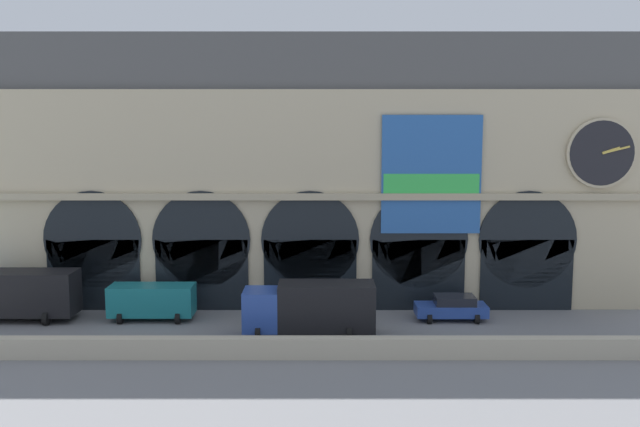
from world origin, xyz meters
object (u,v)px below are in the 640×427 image
van_midwest (151,300)px  box_truck_center (310,307)px  box_truck_west (16,294)px  car_mideast (451,307)px

van_midwest → box_truck_center: bearing=-18.7°
box_truck_west → box_truck_center: same height
car_mideast → van_midwest: bearing=179.9°
box_truck_center → van_midwest: bearing=161.3°
van_midwest → box_truck_center: 10.49m
box_truck_center → car_mideast: bearing=20.8°
box_truck_west → van_midwest: 8.32m
box_truck_center → box_truck_west: bearing=170.1°
van_midwest → box_truck_center: box_truck_center is taller
box_truck_west → box_truck_center: (18.24, -3.20, 0.00)m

